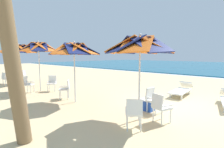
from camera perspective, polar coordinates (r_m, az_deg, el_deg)
name	(u,v)px	position (r m, az deg, el deg)	size (l,w,h in m)	color
ground_plane	(174,106)	(7.33, 20.03, -9.85)	(80.00, 80.00, 0.00)	beige
beach_umbrella_0	(140,46)	(5.19, 9.31, 9.19)	(2.13, 2.13, 2.63)	silver
plastic_chair_0	(153,98)	(6.16, 13.48, -7.93)	(0.53, 0.51, 0.87)	white
plastic_chair_1	(160,106)	(5.33, 15.79, -10.26)	(0.56, 0.58, 0.87)	white
plastic_chair_2	(134,112)	(4.69, 7.33, -12.37)	(0.63, 0.63, 0.87)	white
beach_umbrella_1	(74,50)	(7.26, -12.51, 7.91)	(2.13, 2.13, 2.57)	silver
plastic_chair_3	(66,88)	(8.12, -15.18, -4.52)	(0.63, 0.63, 0.87)	white
beach_umbrella_2	(39,48)	(10.17, -23.27, 8.09)	(2.08, 2.08, 2.77)	silver
plastic_chair_4	(28,84)	(10.09, -26.27, -2.85)	(0.63, 0.63, 0.87)	white
plastic_chair_5	(52,82)	(10.03, -19.32, -2.61)	(0.63, 0.63, 0.87)	white
beach_umbrella_3	(19,49)	(13.35, -28.58, 7.30)	(2.48, 2.48, 2.78)	silver
plastic_chair_6	(6,78)	(13.20, -31.86, -1.13)	(0.50, 0.53, 0.87)	white
plastic_chair_7	(22,75)	(14.43, -27.69, -0.34)	(0.63, 0.63, 0.87)	white
sun_lounger_1	(182,90)	(9.18, 22.14, -4.89)	(0.78, 2.18, 0.62)	white
cooler_box	(147,105)	(6.41, 11.52, -10.04)	(0.50, 0.34, 0.40)	blue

